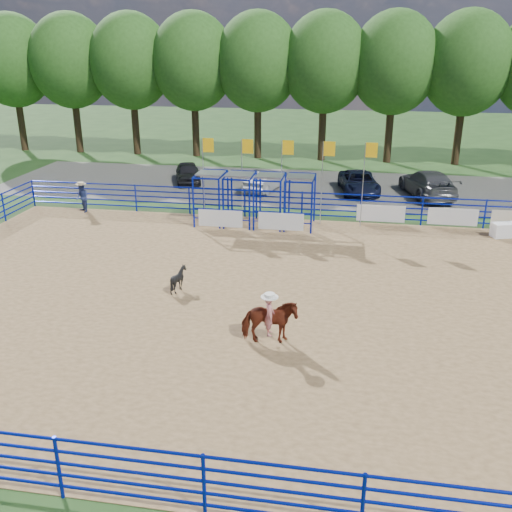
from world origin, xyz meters
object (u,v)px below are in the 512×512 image
announcer_table (506,230)px  car_c (359,182)px  horse_and_rider (269,319)px  spectator_cowboy (82,197)px  car_b (266,180)px  car_d (428,183)px  calf (179,279)px  car_a (188,173)px

announcer_table → car_c: bearing=133.1°
horse_and_rider → spectator_cowboy: (-12.03, 12.41, 0.00)m
horse_and_rider → car_b: (-3.01, 18.79, -0.20)m
car_c → car_d: car_d is taller
car_b → horse_and_rider: bearing=114.2°
calf → car_b: size_ratio=0.24×
car_a → car_c: 11.02m
car_a → car_b: bearing=-31.5°
horse_and_rider → car_a: horse_and_rider is taller
car_a → car_c: car_a is taller
car_b → car_d: size_ratio=0.72×
horse_and_rider → calf: (-3.89, 3.31, -0.36)m
calf → car_b: (0.88, 15.47, 0.17)m
calf → car_b: 15.50m
car_a → calf: bearing=-93.8°
horse_and_rider → announcer_table: bearing=51.2°
calf → spectator_cowboy: size_ratio=0.56×
car_b → car_d: 9.69m
horse_and_rider → car_d: bearing=70.7°
spectator_cowboy → car_d: bearing=19.5°
car_d → horse_and_rider: bearing=56.5°
horse_and_rider → car_c: size_ratio=0.50×
announcer_table → car_c: 10.05m
car_d → calf: bearing=41.9°
spectator_cowboy → car_d: size_ratio=0.31×
horse_and_rider → spectator_cowboy: 17.28m
car_a → car_d: bearing=-22.4°
car_b → car_c: 5.68m
horse_and_rider → spectator_cowboy: size_ratio=1.41×
announcer_table → spectator_cowboy: bearing=178.5°
announcer_table → horse_and_rider: 15.22m
calf → car_a: size_ratio=0.24×
spectator_cowboy → car_a: 8.44m
car_d → car_a: bearing=-17.9°
spectator_cowboy → car_c: size_ratio=0.35×
calf → car_b: car_b is taller
horse_and_rider → car_c: bearing=82.1°
car_b → car_c: size_ratio=0.83×
horse_and_rider → car_c: (2.66, 19.19, -0.19)m
announcer_table → car_c: car_c is taller
spectator_cowboy → car_a: size_ratio=0.43×
car_c → car_d: 4.02m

